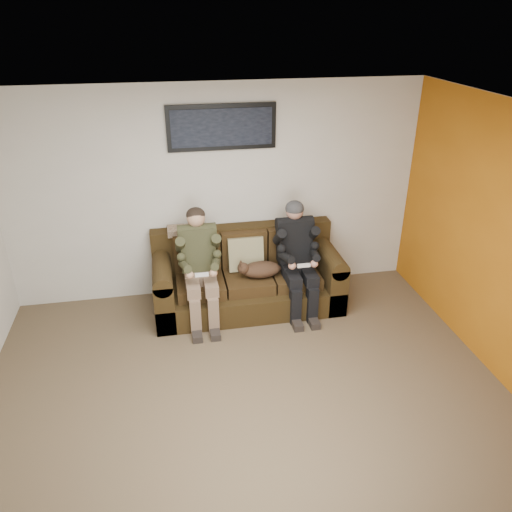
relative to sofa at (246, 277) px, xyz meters
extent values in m
plane|color=brown|center=(-0.28, -1.83, -0.35)|extent=(5.00, 5.00, 0.00)
plane|color=silver|center=(-0.28, -1.83, 2.25)|extent=(5.00, 5.00, 0.00)
plane|color=beige|center=(-0.28, 0.42, 0.95)|extent=(5.00, 0.00, 5.00)
cube|color=#30220E|center=(0.00, -0.08, -0.19)|extent=(2.23, 0.96, 0.30)
cube|color=#30220E|center=(0.00, 0.30, 0.26)|extent=(2.23, 0.20, 0.61)
cube|color=#30220E|center=(-1.01, -0.08, -0.04)|extent=(0.22, 0.96, 0.61)
cube|color=#30220E|center=(1.01, -0.08, -0.04)|extent=(0.22, 0.96, 0.61)
cylinder|color=#30220E|center=(-1.01, -0.08, 0.26)|extent=(0.22, 0.96, 0.22)
cylinder|color=#30220E|center=(1.01, -0.08, 0.26)|extent=(0.22, 0.96, 0.22)
cube|color=#372410|center=(-0.58, -0.13, 0.03)|extent=(0.56, 0.61, 0.14)
cube|color=#372410|center=(-0.58, 0.16, 0.33)|extent=(0.56, 0.14, 0.45)
cube|color=#372410|center=(0.00, -0.13, 0.03)|extent=(0.56, 0.61, 0.14)
cube|color=#372410|center=(0.00, 0.16, 0.33)|extent=(0.56, 0.14, 0.45)
cube|color=#372410|center=(0.58, -0.13, 0.03)|extent=(0.56, 0.61, 0.14)
cube|color=#372410|center=(0.58, 0.16, 0.33)|extent=(0.56, 0.14, 0.45)
cube|color=#90865E|center=(0.00, 0.04, 0.30)|extent=(0.43, 0.20, 0.42)
cube|color=tan|center=(-0.68, 0.28, 0.57)|extent=(0.46, 0.22, 0.08)
cube|color=#7E634E|center=(-0.58, -0.16, 0.17)|extent=(0.36, 0.30, 0.14)
cube|color=#343520|center=(-0.58, -0.06, 0.47)|extent=(0.40, 0.30, 0.53)
cylinder|color=#343520|center=(-0.58, -0.04, 0.68)|extent=(0.44, 0.18, 0.18)
sphere|color=tan|center=(-0.58, -0.02, 0.84)|extent=(0.21, 0.21, 0.21)
cube|color=#7E634E|center=(-0.68, -0.36, 0.16)|extent=(0.15, 0.42, 0.13)
cube|color=#7E634E|center=(-0.48, -0.36, 0.16)|extent=(0.15, 0.42, 0.13)
cube|color=#7E634E|center=(-0.68, -0.56, -0.12)|extent=(0.12, 0.13, 0.45)
cube|color=#7E634E|center=(-0.48, -0.56, -0.12)|extent=(0.12, 0.13, 0.45)
cube|color=black|center=(-0.68, -0.64, -0.31)|extent=(0.11, 0.26, 0.08)
cube|color=black|center=(-0.48, -0.64, -0.31)|extent=(0.11, 0.26, 0.08)
cylinder|color=#343520|center=(-0.78, -0.13, 0.57)|extent=(0.11, 0.30, 0.28)
cylinder|color=#343520|center=(-0.38, -0.13, 0.57)|extent=(0.11, 0.30, 0.28)
cylinder|color=#343520|center=(-0.75, -0.35, 0.41)|extent=(0.14, 0.32, 0.15)
cylinder|color=#343520|center=(-0.41, -0.35, 0.41)|extent=(0.14, 0.32, 0.15)
sphere|color=tan|center=(-0.71, -0.47, 0.36)|extent=(0.09, 0.09, 0.09)
sphere|color=tan|center=(-0.45, -0.47, 0.36)|extent=(0.09, 0.09, 0.09)
cube|color=white|center=(-0.58, -0.49, 0.36)|extent=(0.15, 0.04, 0.03)
ellipsoid|color=black|center=(-0.58, -0.01, 0.87)|extent=(0.22, 0.22, 0.17)
cube|color=black|center=(0.58, -0.16, 0.17)|extent=(0.36, 0.30, 0.14)
cube|color=black|center=(0.58, -0.06, 0.47)|extent=(0.40, 0.30, 0.53)
cylinder|color=black|center=(0.58, -0.04, 0.68)|extent=(0.44, 0.18, 0.18)
sphere|color=#AC7560|center=(0.58, -0.02, 0.84)|extent=(0.21, 0.21, 0.21)
cube|color=black|center=(0.48, -0.36, 0.16)|extent=(0.15, 0.42, 0.13)
cube|color=black|center=(0.68, -0.36, 0.16)|extent=(0.15, 0.42, 0.13)
cube|color=black|center=(0.48, -0.56, -0.12)|extent=(0.12, 0.13, 0.45)
cube|color=black|center=(0.68, -0.56, -0.12)|extent=(0.12, 0.13, 0.45)
cube|color=black|center=(0.48, -0.64, -0.31)|extent=(0.11, 0.26, 0.08)
cube|color=black|center=(0.68, -0.64, -0.31)|extent=(0.11, 0.26, 0.08)
cylinder|color=black|center=(0.38, -0.13, 0.57)|extent=(0.11, 0.30, 0.28)
cylinder|color=black|center=(0.78, -0.13, 0.57)|extent=(0.11, 0.30, 0.28)
cylinder|color=black|center=(0.41, -0.35, 0.41)|extent=(0.14, 0.32, 0.15)
cylinder|color=black|center=(0.75, -0.35, 0.41)|extent=(0.14, 0.32, 0.15)
sphere|color=#AC7560|center=(0.45, -0.47, 0.36)|extent=(0.09, 0.09, 0.09)
sphere|color=#AC7560|center=(0.71, -0.47, 0.36)|extent=(0.09, 0.09, 0.09)
cube|color=white|center=(0.58, -0.49, 0.36)|extent=(0.15, 0.04, 0.03)
ellipsoid|color=black|center=(0.58, -0.02, 0.87)|extent=(0.22, 0.22, 0.19)
ellipsoid|color=#4E311E|center=(0.15, -0.19, 0.20)|extent=(0.47, 0.26, 0.19)
sphere|color=#4E311E|center=(-0.07, -0.22, 0.25)|extent=(0.14, 0.14, 0.14)
cone|color=#4E311E|center=(-0.09, -0.26, 0.32)|extent=(0.04, 0.04, 0.04)
cone|color=#4E311E|center=(-0.09, -0.19, 0.32)|extent=(0.04, 0.04, 0.04)
cylinder|color=#4E311E|center=(0.39, -0.14, 0.16)|extent=(0.26, 0.13, 0.08)
cube|color=black|center=(-0.20, 0.39, 1.75)|extent=(1.25, 0.04, 0.52)
cube|color=black|center=(-0.20, 0.37, 1.75)|extent=(1.15, 0.01, 0.42)
camera|label=1|loc=(-0.89, -5.28, 2.98)|focal=35.00mm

